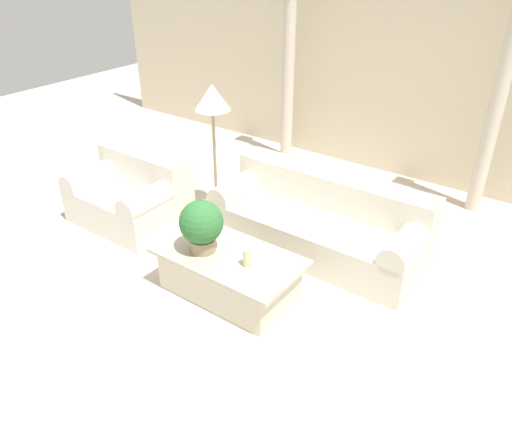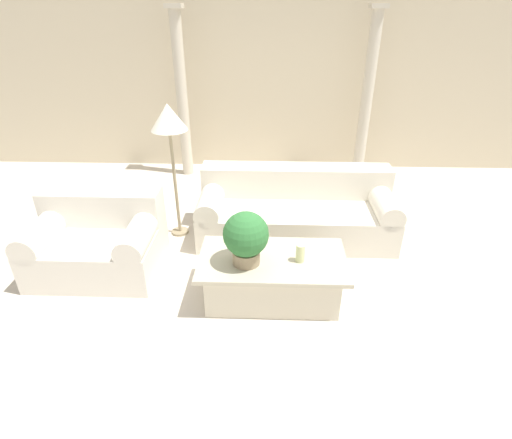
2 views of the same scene
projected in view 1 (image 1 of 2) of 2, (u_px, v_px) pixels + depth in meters
The scene contains 10 objects.
ground_plane at pixel (250, 269), 5.17m from camera, with size 16.00×16.00×0.00m, color beige.
wall_back at pixel (392, 57), 6.57m from camera, with size 10.00×0.06×3.20m.
sofa_long at pixel (320, 221), 5.39m from camera, with size 2.29×0.94×0.79m.
loveseat at pixel (132, 194), 5.92m from camera, with size 1.27×0.94×0.79m.
coffee_table at pixel (229, 273), 4.72m from camera, with size 1.38×0.76×0.44m.
potted_plant at pixel (201, 225), 4.54m from camera, with size 0.41×0.41×0.51m.
pillar_candle at pixel (247, 258), 4.42m from camera, with size 0.08×0.08×0.17m.
floor_lamp at pixel (212, 103), 5.55m from camera, with size 0.40×0.40×1.59m.
column_left at pixel (288, 73), 7.11m from camera, with size 0.24×0.24×2.51m.
column_right at pixel (496, 109), 5.67m from camera, with size 0.24×0.24×2.51m.
Camera 1 is at (2.54, -3.37, 3.04)m, focal length 35.00 mm.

